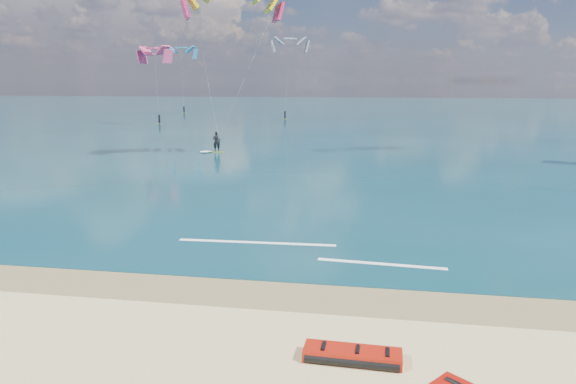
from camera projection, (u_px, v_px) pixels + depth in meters
name	position (u px, v px, depth m)	size (l,w,h in m)	color
ground	(317.00, 148.00, 52.69)	(320.00, 320.00, 0.00)	tan
wet_sand_strip	(201.00, 289.00, 16.99)	(320.00, 2.40, 0.01)	olive
sea	(347.00, 112.00, 114.42)	(320.00, 200.00, 0.04)	#0A3338
packed_kite_left	(352.00, 361.00, 12.67)	(2.59, 0.99, 0.36)	#AE1709
kitesurfer_main	(225.00, 62.00, 45.08)	(10.36, 7.35, 15.72)	#BBDF1A
shoreline_foam	(305.00, 251.00, 20.73)	(10.98, 2.34, 0.01)	white
distant_kites	(213.00, 83.00, 89.83)	(30.26, 29.58, 13.60)	#CA3B68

